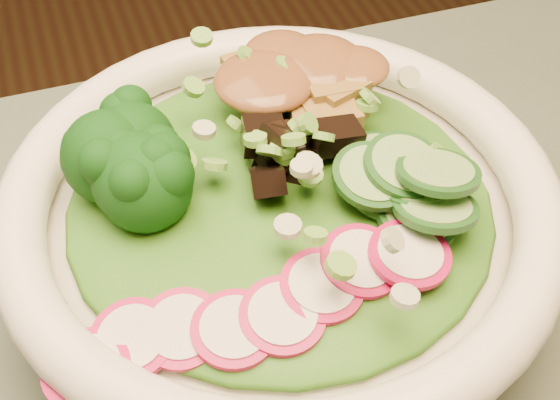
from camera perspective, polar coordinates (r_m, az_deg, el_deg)
name	(u,v)px	position (r m, az deg, el deg)	size (l,w,h in m)	color
salad_bowl	(280,227)	(0.41, 0.00, -2.00)	(0.29, 0.29, 0.08)	white
lettuce_bed	(280,199)	(0.40, 0.00, 0.10)	(0.22, 0.22, 0.03)	#2B5F14
broccoli_florets	(145,172)	(0.39, -9.85, 2.04)	(0.09, 0.07, 0.05)	black
radish_slices	(278,307)	(0.35, -0.16, -7.81)	(0.12, 0.04, 0.02)	#AF0D44
cucumber_slices	(421,188)	(0.39, 10.27, 0.88)	(0.07, 0.07, 0.04)	#8ABA67
mushroom_heap	(281,159)	(0.39, 0.11, 3.01)	(0.07, 0.07, 0.04)	black
tofu_cubes	(290,96)	(0.44, 0.75, 7.65)	(0.10, 0.06, 0.04)	olive
peanut_sauce	(290,75)	(0.43, 0.77, 9.11)	(0.07, 0.06, 0.02)	brown
scallion_garnish	(280,161)	(0.38, 0.00, 2.85)	(0.20, 0.20, 0.03)	#6CAE3D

